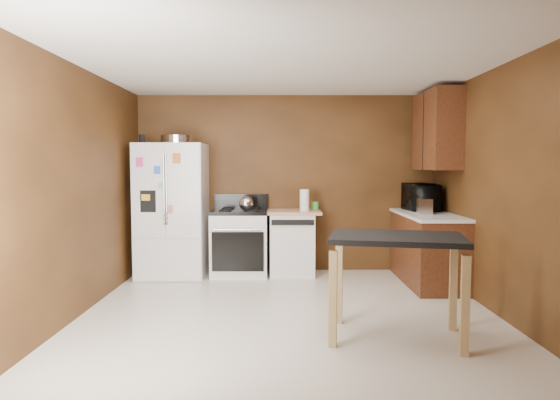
{
  "coord_description": "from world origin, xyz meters",
  "views": [
    {
      "loc": [
        -0.09,
        -4.87,
        1.51
      ],
      "look_at": [
        -0.09,
        0.85,
        1.11
      ],
      "focal_mm": 32.0,
      "sensor_mm": 36.0,
      "label": 1
    }
  ],
  "objects_px": {
    "pen_cup": "(142,139)",
    "paper_towel": "(304,200)",
    "microwave": "(421,198)",
    "green_canister": "(315,206)",
    "refrigerator": "(172,210)",
    "gas_range": "(240,242)",
    "dishwasher": "(292,242)",
    "toaster": "(425,206)",
    "roasting_pan": "(177,140)",
    "island": "(397,252)",
    "kettle": "(246,203)"
  },
  "relations": [
    {
      "from": "pen_cup",
      "to": "gas_range",
      "type": "relative_size",
      "value": 0.1
    },
    {
      "from": "toaster",
      "to": "refrigerator",
      "type": "distance_m",
      "value": 3.32
    },
    {
      "from": "paper_towel",
      "to": "dishwasher",
      "type": "xyz_separation_m",
      "value": [
        -0.16,
        0.11,
        -0.58
      ]
    },
    {
      "from": "pen_cup",
      "to": "green_canister",
      "type": "relative_size",
      "value": 1.01
    },
    {
      "from": "gas_range",
      "to": "dishwasher",
      "type": "bearing_deg",
      "value": 1.94
    },
    {
      "from": "kettle",
      "to": "dishwasher",
      "type": "relative_size",
      "value": 0.22
    },
    {
      "from": "microwave",
      "to": "refrigerator",
      "type": "xyz_separation_m",
      "value": [
        -3.36,
        0.05,
        -0.17
      ]
    },
    {
      "from": "paper_towel",
      "to": "refrigerator",
      "type": "relative_size",
      "value": 0.16
    },
    {
      "from": "roasting_pan",
      "to": "dishwasher",
      "type": "xyz_separation_m",
      "value": [
        1.56,
        0.07,
        -1.4
      ]
    },
    {
      "from": "paper_towel",
      "to": "gas_range",
      "type": "xyz_separation_m",
      "value": [
        -0.88,
        0.09,
        -0.58
      ]
    },
    {
      "from": "paper_towel",
      "to": "kettle",
      "type": "bearing_deg",
      "value": -177.71
    },
    {
      "from": "green_canister",
      "to": "dishwasher",
      "type": "relative_size",
      "value": 0.13
    },
    {
      "from": "roasting_pan",
      "to": "paper_towel",
      "type": "height_order",
      "value": "roasting_pan"
    },
    {
      "from": "microwave",
      "to": "island",
      "type": "xyz_separation_m",
      "value": [
        -0.89,
        -2.42,
        -0.31
      ]
    },
    {
      "from": "toaster",
      "to": "refrigerator",
      "type": "height_order",
      "value": "refrigerator"
    },
    {
      "from": "toaster",
      "to": "dishwasher",
      "type": "height_order",
      "value": "toaster"
    },
    {
      "from": "microwave",
      "to": "gas_range",
      "type": "bearing_deg",
      "value": 80.51
    },
    {
      "from": "microwave",
      "to": "dishwasher",
      "type": "relative_size",
      "value": 0.67
    },
    {
      "from": "roasting_pan",
      "to": "island",
      "type": "xyz_separation_m",
      "value": [
        2.4,
        -2.48,
        -1.1
      ]
    },
    {
      "from": "paper_towel",
      "to": "toaster",
      "type": "xyz_separation_m",
      "value": [
        1.49,
        -0.46,
        -0.04
      ]
    },
    {
      "from": "toaster",
      "to": "pen_cup",
      "type": "bearing_deg",
      "value": -179.12
    },
    {
      "from": "pen_cup",
      "to": "refrigerator",
      "type": "height_order",
      "value": "pen_cup"
    },
    {
      "from": "green_canister",
      "to": "microwave",
      "type": "relative_size",
      "value": 0.19
    },
    {
      "from": "pen_cup",
      "to": "gas_range",
      "type": "bearing_deg",
      "value": 7.16
    },
    {
      "from": "green_canister",
      "to": "dishwasher",
      "type": "height_order",
      "value": "green_canister"
    },
    {
      "from": "green_canister",
      "to": "gas_range",
      "type": "height_order",
      "value": "gas_range"
    },
    {
      "from": "pen_cup",
      "to": "paper_towel",
      "type": "height_order",
      "value": "pen_cup"
    },
    {
      "from": "microwave",
      "to": "gas_range",
      "type": "height_order",
      "value": "microwave"
    },
    {
      "from": "paper_towel",
      "to": "toaster",
      "type": "distance_m",
      "value": 1.56
    },
    {
      "from": "roasting_pan",
      "to": "green_canister",
      "type": "height_order",
      "value": "roasting_pan"
    },
    {
      "from": "pen_cup",
      "to": "island",
      "type": "distance_m",
      "value": 3.86
    },
    {
      "from": "microwave",
      "to": "island",
      "type": "relative_size",
      "value": 0.48
    },
    {
      "from": "kettle",
      "to": "microwave",
      "type": "xyz_separation_m",
      "value": [
        2.35,
        0.01,
        0.07
      ]
    },
    {
      "from": "kettle",
      "to": "gas_range",
      "type": "xyz_separation_m",
      "value": [
        -0.1,
        0.12,
        -0.54
      ]
    },
    {
      "from": "roasting_pan",
      "to": "paper_towel",
      "type": "distance_m",
      "value": 1.9
    },
    {
      "from": "paper_towel",
      "to": "gas_range",
      "type": "bearing_deg",
      "value": 174.17
    },
    {
      "from": "toaster",
      "to": "gas_range",
      "type": "relative_size",
      "value": 0.24
    },
    {
      "from": "dishwasher",
      "to": "paper_towel",
      "type": "bearing_deg",
      "value": -34.9
    },
    {
      "from": "kettle",
      "to": "green_canister",
      "type": "relative_size",
      "value": 1.73
    },
    {
      "from": "roasting_pan",
      "to": "refrigerator",
      "type": "xyz_separation_m",
      "value": [
        -0.07,
        -0.02,
        -0.95
      ]
    },
    {
      "from": "gas_range",
      "to": "dishwasher",
      "type": "height_order",
      "value": "gas_range"
    },
    {
      "from": "roasting_pan",
      "to": "refrigerator",
      "type": "bearing_deg",
      "value": -168.57
    },
    {
      "from": "refrigerator",
      "to": "island",
      "type": "xyz_separation_m",
      "value": [
        2.47,
        -2.47,
        -0.14
      ]
    },
    {
      "from": "pen_cup",
      "to": "microwave",
      "type": "bearing_deg",
      "value": 0.82
    },
    {
      "from": "island",
      "to": "roasting_pan",
      "type": "bearing_deg",
      "value": 134.01
    },
    {
      "from": "toaster",
      "to": "refrigerator",
      "type": "xyz_separation_m",
      "value": [
        -3.28,
        0.49,
        -0.1
      ]
    },
    {
      "from": "pen_cup",
      "to": "refrigerator",
      "type": "xyz_separation_m",
      "value": [
        0.37,
        0.1,
        -0.96
      ]
    },
    {
      "from": "microwave",
      "to": "island",
      "type": "height_order",
      "value": "microwave"
    },
    {
      "from": "roasting_pan",
      "to": "refrigerator",
      "type": "height_order",
      "value": "roasting_pan"
    },
    {
      "from": "microwave",
      "to": "green_canister",
      "type": "bearing_deg",
      "value": 74.21
    }
  ]
}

